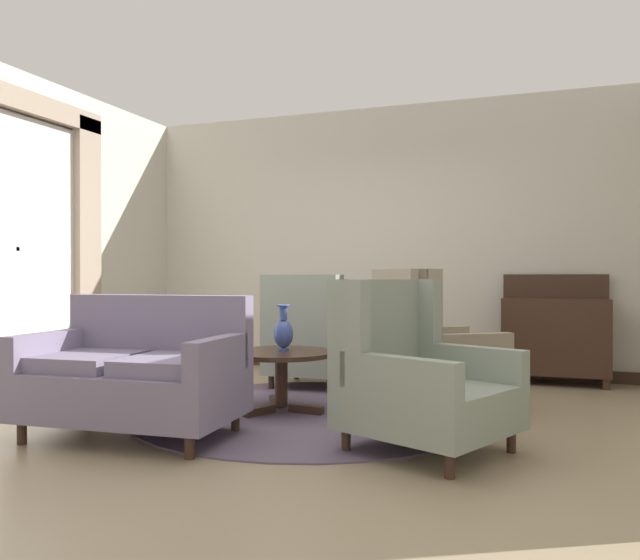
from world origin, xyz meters
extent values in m
plane|color=#9E896B|center=(0.00, 0.00, 0.00)|extent=(7.92, 7.92, 0.00)
cube|color=beige|center=(0.00, 2.62, 1.47)|extent=(5.82, 0.08, 2.94)
cube|color=beige|center=(-2.83, 0.79, 1.47)|extent=(0.08, 3.67, 2.94)
cube|color=#382319|center=(0.00, 2.56, 0.06)|extent=(5.66, 0.03, 0.12)
cylinder|color=#5B4C60|center=(0.00, 0.30, 0.01)|extent=(2.73, 2.73, 0.01)
cube|color=silver|center=(-2.77, 0.15, 1.30)|extent=(0.03, 1.38, 2.34)
cube|color=white|center=(-2.75, 0.15, 1.30)|extent=(0.02, 1.46, 2.42)
cube|color=white|center=(-2.75, 0.15, 1.30)|extent=(0.02, 0.04, 2.34)
cube|color=white|center=(-2.75, 0.15, 1.30)|extent=(0.02, 1.38, 0.04)
cube|color=tan|center=(-2.71, 1.02, 1.35)|extent=(0.10, 0.32, 2.64)
cube|color=tan|center=(-2.71, 0.15, 2.63)|extent=(0.10, 2.06, 0.20)
cylinder|color=#382319|center=(-0.22, 0.26, 0.46)|extent=(0.82, 0.82, 0.04)
cylinder|color=#382319|center=(-0.22, 0.26, 0.24)|extent=(0.10, 0.10, 0.40)
cube|color=#382319|center=(0.00, 0.23, 0.04)|extent=(0.29, 0.09, 0.07)
cube|color=#382319|center=(-0.35, 0.44, 0.04)|extent=(0.21, 0.26, 0.07)
cube|color=#382319|center=(-0.31, 0.06, 0.04)|extent=(0.17, 0.28, 0.07)
cylinder|color=#384C93|center=(-0.21, 0.28, 0.49)|extent=(0.08, 0.08, 0.02)
ellipsoid|color=#384C93|center=(-0.21, 0.28, 0.61)|extent=(0.15, 0.15, 0.22)
cylinder|color=#384C93|center=(-0.21, 0.28, 0.77)|extent=(0.06, 0.06, 0.11)
torus|color=#384C93|center=(-0.21, 0.28, 0.83)|extent=(0.11, 0.11, 0.02)
cube|color=slate|center=(-0.82, -0.80, 0.29)|extent=(1.42, 0.90, 0.31)
cube|color=slate|center=(-0.84, -0.47, 0.69)|extent=(1.38, 0.23, 0.48)
cube|color=slate|center=(-1.12, -0.86, 0.50)|extent=(0.59, 0.65, 0.10)
cube|color=slate|center=(-0.52, -0.82, 0.50)|extent=(0.59, 0.65, 0.10)
cube|color=slate|center=(-1.44, -0.89, 0.56)|extent=(0.16, 0.72, 0.23)
cube|color=slate|center=(-0.19, -0.81, 0.56)|extent=(0.16, 0.72, 0.23)
cylinder|color=#382319|center=(-1.38, -1.17, 0.07)|extent=(0.06, 0.06, 0.14)
cylinder|color=#382319|center=(-0.21, -1.09, 0.07)|extent=(0.06, 0.06, 0.14)
cylinder|color=#382319|center=(-1.42, -0.51, 0.07)|extent=(0.06, 0.06, 0.14)
cylinder|color=#382319|center=(-0.26, -0.44, 0.07)|extent=(0.06, 0.06, 0.14)
cube|color=gray|center=(-0.41, 1.44, 0.28)|extent=(0.75, 0.83, 0.28)
cube|color=gray|center=(-0.40, 1.10, 0.75)|extent=(0.73, 0.15, 0.65)
cube|color=gray|center=(-0.08, 1.20, 0.83)|extent=(0.10, 0.20, 0.49)
cube|color=gray|center=(-0.72, 1.19, 0.83)|extent=(0.10, 0.20, 0.49)
cube|color=gray|center=(-0.09, 1.50, 0.53)|extent=(0.11, 0.72, 0.21)
cube|color=gray|center=(-0.72, 1.48, 0.53)|extent=(0.11, 0.72, 0.21)
cylinder|color=#382319|center=(-0.13, 1.77, 0.07)|extent=(0.06, 0.06, 0.14)
cylinder|color=#382319|center=(-0.70, 1.76, 0.07)|extent=(0.06, 0.06, 0.14)
cylinder|color=#382319|center=(-0.11, 1.12, 0.07)|extent=(0.06, 0.06, 0.14)
cylinder|color=#382319|center=(-0.69, 1.11, 0.07)|extent=(0.06, 0.06, 0.14)
cube|color=gray|center=(0.92, 0.84, 0.29)|extent=(1.16, 1.13, 0.29)
cube|color=gray|center=(0.62, 0.63, 0.77)|extent=(0.57, 0.70, 0.68)
cube|color=gray|center=(0.90, 0.41, 0.85)|extent=(0.22, 0.20, 0.52)
cube|color=gray|center=(0.50, 0.95, 0.85)|extent=(0.22, 0.20, 0.52)
cube|color=gray|center=(1.16, 0.60, 0.53)|extent=(0.68, 0.54, 0.19)
cube|color=gray|center=(0.76, 1.14, 0.53)|extent=(0.68, 0.54, 0.19)
cylinder|color=#382319|center=(1.38, 0.81, 0.07)|extent=(0.06, 0.06, 0.14)
cylinder|color=#382319|center=(1.02, 1.30, 0.07)|extent=(0.06, 0.06, 0.14)
cylinder|color=#382319|center=(0.81, 0.39, 0.07)|extent=(0.06, 0.06, 0.14)
cylinder|color=#382319|center=(0.45, 0.88, 0.07)|extent=(0.06, 0.06, 0.14)
cube|color=gray|center=(1.06, -0.48, 0.27)|extent=(1.15, 1.13, 0.27)
cube|color=gray|center=(0.72, -0.33, 0.72)|extent=(0.47, 0.82, 0.63)
cube|color=gray|center=(0.66, -0.70, 0.80)|extent=(0.22, 0.17, 0.48)
cube|color=gray|center=(0.96, -0.03, 0.80)|extent=(0.22, 0.17, 0.48)
cube|color=gray|center=(0.96, -0.84, 0.51)|extent=(0.75, 0.41, 0.21)
cube|color=gray|center=(1.26, -0.16, 0.51)|extent=(0.75, 0.41, 0.21)
cylinder|color=#382319|center=(1.25, -0.94, 0.07)|extent=(0.06, 0.06, 0.14)
cylinder|color=#382319|center=(1.53, -0.32, 0.07)|extent=(0.06, 0.06, 0.14)
cylinder|color=#382319|center=(0.59, -0.64, 0.07)|extent=(0.06, 0.06, 0.14)
cylinder|color=#382319|center=(0.87, -0.02, 0.07)|extent=(0.06, 0.06, 0.14)
cube|color=#382319|center=(1.80, 2.32, 0.47)|extent=(0.99, 0.40, 0.74)
cube|color=#382319|center=(1.80, 2.50, 0.96)|extent=(0.99, 0.04, 0.24)
cube|color=#382319|center=(1.36, 2.17, 0.05)|extent=(0.06, 0.06, 0.10)
cube|color=#382319|center=(2.25, 2.17, 0.05)|extent=(0.06, 0.06, 0.10)
cube|color=#382319|center=(1.36, 2.47, 0.05)|extent=(0.06, 0.06, 0.10)
cube|color=#382319|center=(2.25, 2.47, 0.05)|extent=(0.06, 0.06, 0.10)
camera|label=1|loc=(1.74, -4.27, 1.06)|focal=35.57mm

